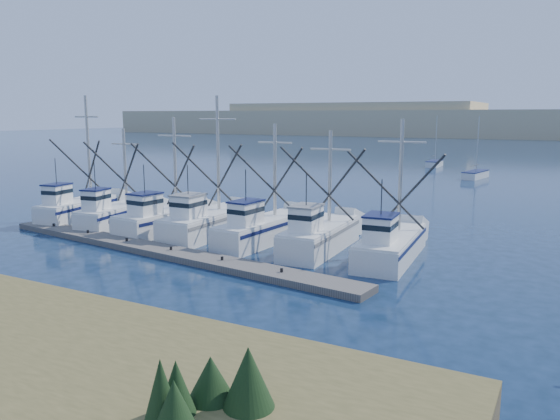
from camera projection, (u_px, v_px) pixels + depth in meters
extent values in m
plane|color=#0B1E33|center=(219.00, 306.00, 23.82)|extent=(500.00, 500.00, 0.00)
cube|color=slate|center=(160.00, 250.00, 32.81)|extent=(27.89, 5.28, 0.37)
cube|color=tan|center=(537.00, 124.00, 205.15)|extent=(360.00, 60.00, 10.00)
cube|color=white|center=(79.00, 211.00, 42.85)|extent=(3.48, 7.85, 1.56)
cube|color=white|center=(57.00, 195.00, 40.90)|extent=(1.60, 2.04, 1.50)
cylinder|color=#B7B2A8|center=(88.00, 148.00, 43.13)|extent=(0.22, 0.22, 8.17)
cube|color=white|center=(116.00, 217.00, 40.68)|extent=(3.37, 7.30, 1.47)
cube|color=white|center=(96.00, 200.00, 38.86)|extent=(1.55, 1.91, 1.50)
cylinder|color=#B7B2A8|center=(125.00, 167.00, 41.09)|extent=(0.22, 0.22, 5.77)
cube|color=white|center=(165.00, 222.00, 38.90)|extent=(3.28, 7.88, 1.45)
cube|color=white|center=(145.00, 205.00, 36.94)|extent=(1.69, 2.00, 1.50)
cylinder|color=#B7B2A8|center=(175.00, 164.00, 39.34)|extent=(0.22, 0.22, 6.63)
cube|color=white|center=(208.00, 225.00, 37.38)|extent=(2.78, 8.12, 1.58)
cube|color=white|center=(189.00, 207.00, 35.32)|extent=(1.58, 1.99, 1.50)
cylinder|color=#B7B2A8|center=(218.00, 154.00, 37.76)|extent=(0.22, 0.22, 7.96)
cube|color=white|center=(264.00, 231.00, 35.63)|extent=(2.85, 8.77, 1.48)
cube|color=white|center=(246.00, 214.00, 33.45)|extent=(1.45, 2.19, 1.50)
cylinder|color=#B7B2A8|center=(275.00, 171.00, 36.25)|extent=(0.22, 0.22, 6.20)
cube|color=white|center=(320.00, 238.00, 33.40)|extent=(2.80, 8.08, 1.54)
cube|color=white|center=(306.00, 220.00, 31.36)|extent=(1.50, 2.01, 1.50)
cylinder|color=#B7B2A8|center=(330.00, 177.00, 33.95)|extent=(0.22, 0.22, 5.76)
cube|color=white|center=(391.00, 248.00, 31.44)|extent=(3.16, 8.37, 1.37)
cube|color=white|center=(380.00, 230.00, 29.37)|extent=(1.64, 2.10, 1.50)
cylinder|color=#B7B2A8|center=(401.00, 176.00, 31.97)|extent=(0.22, 0.22, 6.64)
cube|color=white|center=(475.00, 175.00, 71.54)|extent=(2.69, 6.00, 0.90)
cylinder|color=#B7B2A8|center=(478.00, 144.00, 71.10)|extent=(0.12, 0.12, 7.20)
cube|color=white|center=(434.00, 164.00, 87.59)|extent=(1.72, 5.07, 0.90)
cylinder|color=#B7B2A8|center=(436.00, 139.00, 87.15)|extent=(0.12, 0.12, 7.20)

